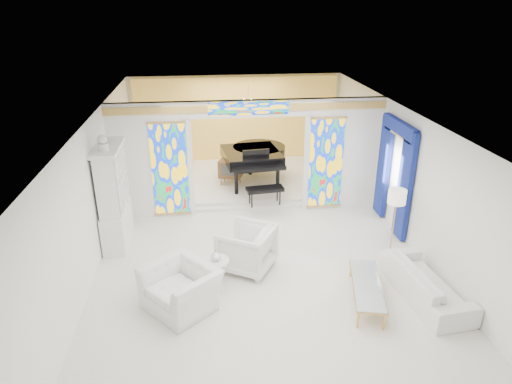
{
  "coord_description": "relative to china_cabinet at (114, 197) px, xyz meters",
  "views": [
    {
      "loc": [
        -1.13,
        -9.14,
        5.31
      ],
      "look_at": [
        -0.02,
        0.2,
        1.3
      ],
      "focal_mm": 32.0,
      "sensor_mm": 36.0,
      "label": 1
    }
  ],
  "objects": [
    {
      "name": "floor",
      "position": [
        3.22,
        -0.6,
        -1.17
      ],
      "size": [
        12.0,
        12.0,
        0.0
      ],
      "primitive_type": "plane",
      "color": "silver",
      "rests_on": "ground"
    },
    {
      "name": "ceiling",
      "position": [
        3.22,
        -0.6,
        1.83
      ],
      "size": [
        7.0,
        12.0,
        0.02
      ],
      "primitive_type": "cube",
      "color": "silver",
      "rests_on": "wall_back"
    },
    {
      "name": "wall_back",
      "position": [
        3.22,
        5.4,
        0.33
      ],
      "size": [
        7.0,
        0.02,
        3.0
      ],
      "primitive_type": "cube",
      "color": "white",
      "rests_on": "floor"
    },
    {
      "name": "wall_left",
      "position": [
        -0.28,
        -0.6,
        0.33
      ],
      "size": [
        0.02,
        12.0,
        3.0
      ],
      "primitive_type": "cube",
      "color": "white",
      "rests_on": "floor"
    },
    {
      "name": "wall_right",
      "position": [
        6.72,
        -0.6,
        0.33
      ],
      "size": [
        0.02,
        12.0,
        3.0
      ],
      "primitive_type": "cube",
      "color": "white",
      "rests_on": "floor"
    },
    {
      "name": "partition_wall",
      "position": [
        3.22,
        1.4,
        0.48
      ],
      "size": [
        7.0,
        0.22,
        3.0
      ],
      "color": "white",
      "rests_on": "floor"
    },
    {
      "name": "stained_glass_left",
      "position": [
        1.19,
        1.29,
        0.13
      ],
      "size": [
        0.9,
        0.04,
        2.4
      ],
      "primitive_type": "cube",
      "color": "gold",
      "rests_on": "partition_wall"
    },
    {
      "name": "stained_glass_right",
      "position": [
        5.25,
        1.29,
        0.13
      ],
      "size": [
        0.9,
        0.04,
        2.4
      ],
      "primitive_type": "cube",
      "color": "gold",
      "rests_on": "partition_wall"
    },
    {
      "name": "stained_glass_transom",
      "position": [
        3.22,
        1.29,
        1.65
      ],
      "size": [
        2.0,
        0.04,
        0.34
      ],
      "primitive_type": "cube",
      "color": "gold",
      "rests_on": "partition_wall"
    },
    {
      "name": "alcove_platform",
      "position": [
        3.22,
        3.5,
        -1.08
      ],
      "size": [
        6.8,
        3.8,
        0.18
      ],
      "primitive_type": "cube",
      "color": "silver",
      "rests_on": "floor"
    },
    {
      "name": "gold_curtain_back",
      "position": [
        3.22,
        5.28,
        0.33
      ],
      "size": [
        6.7,
        0.1,
        2.9
      ],
      "primitive_type": "cube",
      "color": "#FDD058",
      "rests_on": "wall_back"
    },
    {
      "name": "chandelier",
      "position": [
        3.42,
        3.4,
        1.38
      ],
      "size": [
        0.48,
        0.48,
        0.3
      ],
      "primitive_type": "cylinder",
      "color": "#CA8F46",
      "rests_on": "ceiling"
    },
    {
      "name": "blue_drapes",
      "position": [
        6.62,
        0.1,
        0.41
      ],
      "size": [
        0.14,
        1.85,
        2.65
      ],
      "color": "navy",
      "rests_on": "wall_right"
    },
    {
      "name": "china_cabinet",
      "position": [
        0.0,
        0.0,
        0.0
      ],
      "size": [
        0.56,
        1.46,
        2.72
      ],
      "color": "silver",
      "rests_on": "floor"
    },
    {
      "name": "armchair_left",
      "position": [
        1.54,
        -2.62,
        -0.76
      ],
      "size": [
        1.65,
        1.67,
        0.82
      ],
      "primitive_type": "imported",
      "rotation": [
        0.0,
        0.0,
        -0.87
      ],
      "color": "white",
      "rests_on": "floor"
    },
    {
      "name": "armchair_right",
      "position": [
        2.87,
        -1.44,
        -0.69
      ],
      "size": [
        1.42,
        1.41,
        0.96
      ],
      "primitive_type": "imported",
      "rotation": [
        0.0,
        0.0,
        -2.09
      ],
      "color": "white",
      "rests_on": "floor"
    },
    {
      "name": "sofa",
      "position": [
        6.17,
        -2.85,
        -0.85
      ],
      "size": [
        1.06,
        2.26,
        0.64
      ],
      "primitive_type": "imported",
      "rotation": [
        0.0,
        0.0,
        1.67
      ],
      "color": "white",
      "rests_on": "floor"
    },
    {
      "name": "side_table",
      "position": [
        2.21,
        -2.1,
        -0.75
      ],
      "size": [
        0.58,
        0.58,
        0.64
      ],
      "rotation": [
        0.0,
        0.0,
        0.14
      ],
      "color": "silver",
      "rests_on": "floor"
    },
    {
      "name": "vase",
      "position": [
        2.21,
        -2.1,
        -0.42
      ],
      "size": [
        0.21,
        0.21,
        0.21
      ],
      "primitive_type": "imported",
      "rotation": [
        0.0,
        0.0,
        0.02
      ],
      "color": "silver",
      "rests_on": "side_table"
    },
    {
      "name": "coffee_table",
      "position": [
        5.0,
        -2.85,
        -0.82
      ],
      "size": [
        0.91,
        1.8,
        0.39
      ],
      "rotation": [
        0.0,
        0.0,
        -0.23
      ],
      "color": "silver",
      "rests_on": "floor"
    },
    {
      "name": "floor_lamp",
      "position": [
        6.11,
        -1.28,
        0.18
      ],
      "size": [
        0.46,
        0.46,
        1.58
      ],
      "rotation": [
        0.0,
        0.0,
        -0.23
      ],
      "color": "#CA8F46",
      "rests_on": "floor"
    },
    {
      "name": "grand_piano",
      "position": [
        3.59,
        3.11,
        -0.17
      ],
      "size": [
        2.05,
        3.18,
        1.22
      ],
      "rotation": [
        0.0,
        0.0,
        0.11
      ],
      "color": "black",
      "rests_on": "alcove_platform"
    },
    {
      "name": "tv_console",
      "position": [
        2.82,
        2.91,
        -0.51
      ],
      "size": [
        0.75,
        0.64,
        0.74
      ],
      "rotation": [
        0.0,
        0.0,
        -0.37
      ],
      "color": "brown",
      "rests_on": "alcove_platform"
    }
  ]
}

